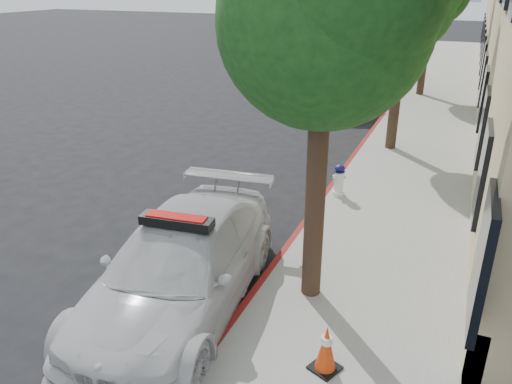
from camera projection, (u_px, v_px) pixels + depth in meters
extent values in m
plane|color=black|center=(208.00, 218.00, 10.76)|extent=(120.00, 120.00, 0.00)
cube|color=gray|center=(427.00, 120.00, 17.92)|extent=(3.20, 50.00, 0.15)
cube|color=maroon|center=(384.00, 115.00, 18.47)|extent=(0.12, 50.00, 0.15)
cylinder|color=black|center=(315.00, 197.00, 7.32)|extent=(0.30, 0.30, 3.30)
sphere|color=#133D16|center=(324.00, 22.00, 6.35)|extent=(2.80, 2.80, 2.80)
sphere|color=#133D16|center=(304.00, 42.00, 6.85)|extent=(2.10, 2.10, 2.10)
cylinder|color=black|center=(396.00, 94.00, 14.12)|extent=(0.30, 0.30, 3.19)
sphere|color=#133D16|center=(406.00, 3.00, 13.17)|extent=(2.60, 2.60, 2.60)
sphere|color=#133D16|center=(393.00, 14.00, 13.67)|extent=(1.95, 1.95, 1.95)
cylinder|color=black|center=(425.00, 53.00, 20.85)|extent=(0.30, 0.30, 3.41)
imported|color=silver|center=(180.00, 267.00, 7.58)|extent=(2.58, 5.16, 1.44)
cube|color=black|center=(177.00, 221.00, 7.27)|extent=(1.13, 0.41, 0.14)
cube|color=#A50A07|center=(176.00, 217.00, 7.25)|extent=(0.92, 0.32, 0.06)
imported|color=#202328|center=(348.00, 86.00, 19.64)|extent=(2.44, 5.03, 1.65)
imported|color=#161F37|center=(376.00, 70.00, 23.98)|extent=(1.74, 4.14, 1.33)
cylinder|color=white|center=(338.00, 193.00, 11.51)|extent=(0.28, 0.28, 0.09)
cylinder|color=white|center=(339.00, 181.00, 11.40)|extent=(0.21, 0.21, 0.49)
ellipsoid|color=#121251|center=(340.00, 168.00, 11.27)|extent=(0.23, 0.23, 0.16)
cylinder|color=white|center=(339.00, 177.00, 11.35)|extent=(0.31, 0.17, 0.09)
cylinder|color=white|center=(339.00, 177.00, 11.35)|extent=(0.13, 0.18, 0.09)
cube|color=black|center=(325.00, 368.00, 6.40)|extent=(0.45, 0.45, 0.03)
cone|color=red|center=(326.00, 347.00, 6.27)|extent=(0.27, 0.27, 0.63)
cylinder|color=white|center=(327.00, 340.00, 6.22)|extent=(0.14, 0.14, 0.10)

